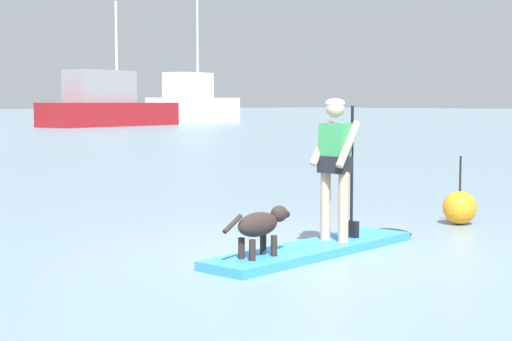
% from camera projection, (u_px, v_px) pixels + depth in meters
% --- Properties ---
extents(ground_plane, '(400.00, 400.00, 0.00)m').
position_uv_depth(ground_plane, '(313.00, 254.00, 9.26)').
color(ground_plane, slate).
extents(paddleboard, '(3.46, 1.08, 0.10)m').
position_uv_depth(paddleboard, '(325.00, 247.00, 9.43)').
color(paddleboard, '#338CD8').
rests_on(paddleboard, ground_plane).
extents(person_paddler, '(0.63, 0.52, 1.68)m').
position_uv_depth(person_paddler, '(336.00, 159.00, 9.48)').
color(person_paddler, tan).
rests_on(person_paddler, paddleboard).
extents(dog, '(1.04, 0.29, 0.52)m').
position_uv_depth(dog, '(261.00, 225.00, 8.55)').
color(dog, '#2D231E').
rests_on(dog, paddleboard).
extents(moored_boat_far_port, '(11.84, 5.58, 9.20)m').
position_uv_depth(moored_boat_far_port, '(107.00, 106.00, 59.45)').
color(moored_boat_far_port, maroon).
rests_on(moored_boat_far_port, ground_plane).
extents(moored_boat_starboard, '(9.05, 4.96, 11.42)m').
position_uv_depth(moored_boat_starboard, '(193.00, 103.00, 72.29)').
color(moored_boat_starboard, white).
rests_on(moored_boat_starboard, ground_plane).
extents(marker_buoy, '(0.48, 0.48, 0.98)m').
position_uv_depth(marker_buoy, '(460.00, 208.00, 11.49)').
color(marker_buoy, orange).
rests_on(marker_buoy, ground_plane).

